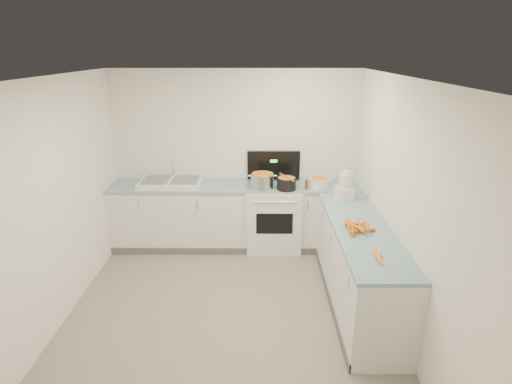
{
  "coord_description": "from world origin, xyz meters",
  "views": [
    {
      "loc": [
        0.33,
        -3.61,
        2.75
      ],
      "look_at": [
        0.3,
        1.1,
        1.05
      ],
      "focal_mm": 28.0,
      "sensor_mm": 36.0,
      "label": 1
    }
  ],
  "objects_px": {
    "steel_pot": "(262,182)",
    "black_pot": "(286,184)",
    "stove": "(274,216)",
    "sink": "(171,182)",
    "food_processor": "(345,187)",
    "extract_bottle": "(307,185)",
    "spice_jar": "(317,186)",
    "mixing_bowl": "(319,183)"
  },
  "relations": [
    {
      "from": "stove",
      "to": "extract_bottle",
      "type": "bearing_deg",
      "value": -19.5
    },
    {
      "from": "steel_pot",
      "to": "black_pot",
      "type": "relative_size",
      "value": 1.21
    },
    {
      "from": "stove",
      "to": "sink",
      "type": "xyz_separation_m",
      "value": [
        -1.45,
        0.02,
        0.5
      ]
    },
    {
      "from": "stove",
      "to": "sink",
      "type": "distance_m",
      "value": 1.54
    },
    {
      "from": "stove",
      "to": "black_pot",
      "type": "height_order",
      "value": "stove"
    },
    {
      "from": "black_pot",
      "to": "sink",
      "type": "bearing_deg",
      "value": 173.54
    },
    {
      "from": "sink",
      "to": "black_pot",
      "type": "distance_m",
      "value": 1.62
    },
    {
      "from": "spice_jar",
      "to": "food_processor",
      "type": "bearing_deg",
      "value": -52.52
    },
    {
      "from": "black_pot",
      "to": "extract_bottle",
      "type": "xyz_separation_m",
      "value": [
        0.28,
        0.01,
        -0.02
      ]
    },
    {
      "from": "mixing_bowl",
      "to": "extract_bottle",
      "type": "bearing_deg",
      "value": -156.61
    },
    {
      "from": "black_pot",
      "to": "spice_jar",
      "type": "distance_m",
      "value": 0.43
    },
    {
      "from": "spice_jar",
      "to": "sink",
      "type": "bearing_deg",
      "value": 175.24
    },
    {
      "from": "sink",
      "to": "food_processor",
      "type": "bearing_deg",
      "value": -13.24
    },
    {
      "from": "food_processor",
      "to": "black_pot",
      "type": "bearing_deg",
      "value": 152.98
    },
    {
      "from": "extract_bottle",
      "to": "spice_jar",
      "type": "height_order",
      "value": "extract_bottle"
    },
    {
      "from": "food_processor",
      "to": "stove",
      "type": "bearing_deg",
      "value": 148.75
    },
    {
      "from": "sink",
      "to": "extract_bottle",
      "type": "height_order",
      "value": "sink"
    },
    {
      "from": "stove",
      "to": "sink",
      "type": "relative_size",
      "value": 1.58
    },
    {
      "from": "stove",
      "to": "black_pot",
      "type": "bearing_deg",
      "value": -46.11
    },
    {
      "from": "food_processor",
      "to": "steel_pot",
      "type": "bearing_deg",
      "value": 158.74
    },
    {
      "from": "food_processor",
      "to": "extract_bottle",
      "type": "bearing_deg",
      "value": 139.38
    },
    {
      "from": "steel_pot",
      "to": "spice_jar",
      "type": "distance_m",
      "value": 0.76
    },
    {
      "from": "extract_bottle",
      "to": "food_processor",
      "type": "xyz_separation_m",
      "value": [
        0.44,
        -0.38,
        0.1
      ]
    },
    {
      "from": "black_pot",
      "to": "extract_bottle",
      "type": "bearing_deg",
      "value": 2.57
    },
    {
      "from": "sink",
      "to": "mixing_bowl",
      "type": "bearing_deg",
      "value": -2.46
    },
    {
      "from": "steel_pot",
      "to": "food_processor",
      "type": "height_order",
      "value": "food_processor"
    },
    {
      "from": "extract_bottle",
      "to": "spice_jar",
      "type": "relative_size",
      "value": 1.35
    },
    {
      "from": "extract_bottle",
      "to": "spice_jar",
      "type": "bearing_deg",
      "value": 0.14
    },
    {
      "from": "sink",
      "to": "mixing_bowl",
      "type": "height_order",
      "value": "sink"
    },
    {
      "from": "stove",
      "to": "food_processor",
      "type": "relative_size",
      "value": 3.67
    },
    {
      "from": "sink",
      "to": "food_processor",
      "type": "height_order",
      "value": "food_processor"
    },
    {
      "from": "extract_bottle",
      "to": "steel_pot",
      "type": "bearing_deg",
      "value": 177.27
    },
    {
      "from": "mixing_bowl",
      "to": "steel_pot",
      "type": "bearing_deg",
      "value": -176.22
    },
    {
      "from": "black_pot",
      "to": "mixing_bowl",
      "type": "relative_size",
      "value": 0.96
    },
    {
      "from": "steel_pot",
      "to": "spice_jar",
      "type": "relative_size",
      "value": 3.76
    },
    {
      "from": "sink",
      "to": "spice_jar",
      "type": "relative_size",
      "value": 10.35
    },
    {
      "from": "stove",
      "to": "mixing_bowl",
      "type": "height_order",
      "value": "stove"
    },
    {
      "from": "black_pot",
      "to": "mixing_bowl",
      "type": "distance_m",
      "value": 0.47
    },
    {
      "from": "black_pot",
      "to": "food_processor",
      "type": "bearing_deg",
      "value": -27.02
    },
    {
      "from": "black_pot",
      "to": "extract_bottle",
      "type": "distance_m",
      "value": 0.28
    },
    {
      "from": "mixing_bowl",
      "to": "sink",
      "type": "bearing_deg",
      "value": 177.54
    },
    {
      "from": "sink",
      "to": "black_pot",
      "type": "relative_size",
      "value": 3.33
    }
  ]
}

